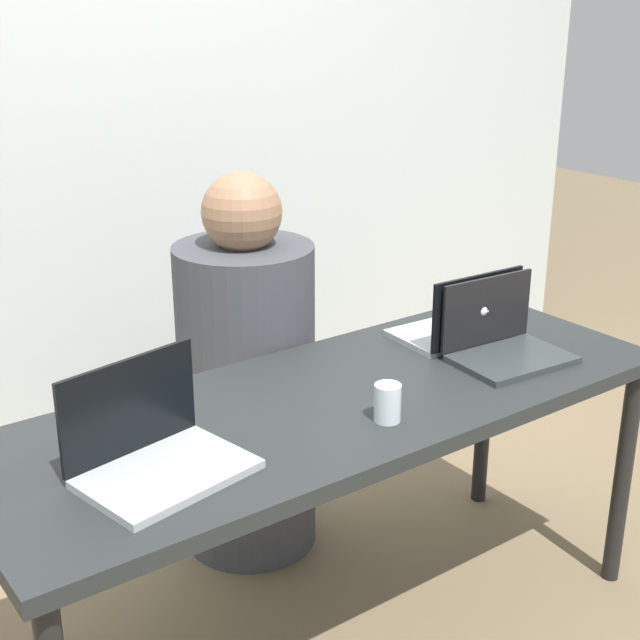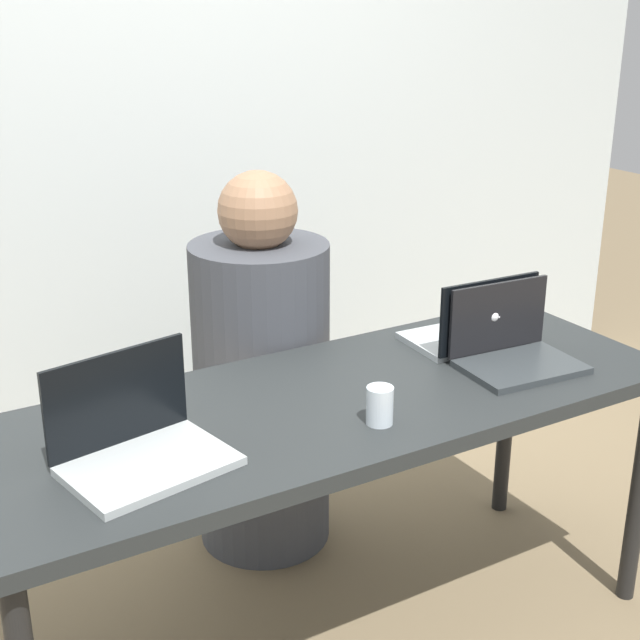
% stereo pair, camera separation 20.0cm
% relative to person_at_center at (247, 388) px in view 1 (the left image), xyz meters
% --- Properties ---
extents(ground_plane, '(12.00, 12.00, 0.00)m').
position_rel_person_at_center_xyz_m(ground_plane, '(-0.08, -0.55, -0.53)').
color(ground_plane, '#776449').
extents(back_wall, '(4.60, 0.10, 2.65)m').
position_rel_person_at_center_xyz_m(back_wall, '(-0.08, 0.75, 0.80)').
color(back_wall, silver).
rests_on(back_wall, ground).
extents(desk, '(1.77, 0.65, 0.73)m').
position_rel_person_at_center_xyz_m(desk, '(-0.08, -0.55, 0.13)').
color(desk, '#262A2A').
rests_on(desk, ground).
extents(person_at_center, '(0.49, 0.49, 1.19)m').
position_rel_person_at_center_xyz_m(person_at_center, '(0.00, 0.00, 0.00)').
color(person_at_center, '#404349').
rests_on(person_at_center, ground).
extents(laptop_front_right, '(0.32, 0.25, 0.21)m').
position_rel_person_at_center_xyz_m(laptop_front_right, '(0.43, -0.62, 0.25)').
color(laptop_front_right, '#33393B').
rests_on(laptop_front_right, desk).
extents(laptop_back_right, '(0.33, 0.26, 0.21)m').
position_rel_person_at_center_xyz_m(laptop_back_right, '(0.43, -0.45, 0.25)').
color(laptop_back_right, '#AFB7BA').
rests_on(laptop_back_right, desk).
extents(laptop_front_left, '(0.37, 0.29, 0.23)m').
position_rel_person_at_center_xyz_m(laptop_front_left, '(-0.60, -0.61, 0.25)').
color(laptop_front_left, '#B2BAB9').
rests_on(laptop_front_left, desk).
extents(water_glass_center, '(0.06, 0.06, 0.09)m').
position_rel_person_at_center_xyz_m(water_glass_center, '(-0.06, -0.72, 0.24)').
color(water_glass_center, silver).
rests_on(water_glass_center, desk).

